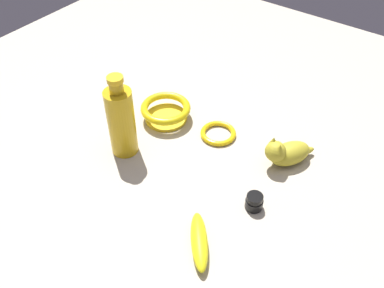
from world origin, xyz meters
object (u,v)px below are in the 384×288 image
at_px(bottle_tall, 121,121).
at_px(bowl, 166,111).
at_px(cat_figurine, 286,152).
at_px(banana, 199,241).
at_px(nail_polish_jar, 254,202).
at_px(bangle, 218,133).

xyz_separation_m(bottle_tall, bowl, (0.17, -0.01, -0.07)).
bearing_deg(cat_figurine, bowl, 96.51).
distance_m(bottle_tall, bowl, 0.19).
height_order(banana, cat_figurine, cat_figurine).
xyz_separation_m(nail_polish_jar, cat_figurine, (0.18, 0.01, 0.02)).
bearing_deg(bowl, nail_polish_jar, -109.75).
xyz_separation_m(banana, bottle_tall, (0.13, 0.35, 0.09)).
distance_m(bangle, cat_figurine, 0.21).
bearing_deg(bowl, bangle, -79.91).
bearing_deg(cat_figurine, bottle_tall, 119.37).
distance_m(cat_figurine, bowl, 0.38).
xyz_separation_m(bangle, bowl, (-0.03, 0.17, 0.02)).
xyz_separation_m(bangle, bottle_tall, (-0.20, 0.18, 0.10)).
relative_size(nail_polish_jar, bowl, 0.29).
bearing_deg(bowl, bottle_tall, 177.45).
height_order(cat_figurine, bowl, cat_figurine).
distance_m(bangle, bowl, 0.17).
height_order(bangle, bottle_tall, bottle_tall).
distance_m(banana, bottle_tall, 0.38).
bearing_deg(bottle_tall, bangle, -41.07).
distance_m(nail_polish_jar, bottle_tall, 0.40).
xyz_separation_m(bangle, nail_polish_jar, (-0.17, -0.21, 0.01)).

